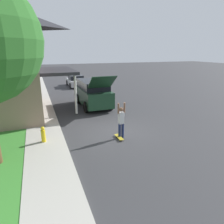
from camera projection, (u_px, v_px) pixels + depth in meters
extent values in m
plane|color=#333335|center=(114.00, 131.00, 10.98)|extent=(120.00, 120.00, 0.00)
cube|color=#ADA89E|center=(41.00, 109.00, 15.10)|extent=(1.80, 80.00, 0.10)
cube|color=#28282D|center=(54.00, 71.00, 14.26)|extent=(2.60, 5.07, 0.20)
cylinder|color=silver|center=(76.00, 94.00, 13.44)|extent=(0.16, 0.16, 2.70)
cube|color=#193823|center=(93.00, 96.00, 15.61)|extent=(1.92, 4.45, 1.13)
cube|color=black|center=(92.00, 84.00, 15.46)|extent=(1.76, 3.47, 0.62)
cylinder|color=black|center=(78.00, 99.00, 16.67)|extent=(0.24, 0.80, 0.80)
cylinder|color=black|center=(99.00, 97.00, 17.30)|extent=(0.24, 0.80, 0.80)
cylinder|color=black|center=(86.00, 107.00, 14.21)|extent=(0.24, 0.80, 0.80)
cylinder|color=black|center=(110.00, 105.00, 14.84)|extent=(0.24, 0.80, 0.80)
cube|color=#193823|center=(102.00, 82.00, 13.18)|extent=(1.69, 1.31, 0.93)
cube|color=#B7B7BC|center=(76.00, 82.00, 24.81)|extent=(1.78, 4.08, 0.68)
cube|color=black|center=(76.00, 77.00, 24.54)|extent=(1.57, 2.12, 0.53)
cylinder|color=black|center=(67.00, 83.00, 25.66)|extent=(0.20, 0.64, 0.64)
cylinder|color=black|center=(81.00, 82.00, 26.25)|extent=(0.20, 0.64, 0.64)
cylinder|color=black|center=(71.00, 86.00, 23.48)|extent=(0.20, 0.64, 0.64)
cylinder|color=black|center=(85.00, 85.00, 24.07)|extent=(0.20, 0.64, 0.64)
cylinder|color=#192347|center=(120.00, 131.00, 10.04)|extent=(0.13, 0.13, 0.77)
cylinder|color=#192347|center=(123.00, 130.00, 10.10)|extent=(0.13, 0.13, 0.77)
cube|color=silver|center=(121.00, 118.00, 9.87)|extent=(0.25, 0.20, 0.59)
sphere|color=brown|center=(121.00, 109.00, 9.74)|extent=(0.21, 0.21, 0.21)
cylinder|color=brown|center=(118.00, 109.00, 9.67)|extent=(0.09, 0.09, 0.52)
cylinder|color=brown|center=(124.00, 108.00, 9.78)|extent=(0.09, 0.09, 0.52)
cube|color=#A89323|center=(119.00, 137.00, 10.05)|extent=(0.22, 0.79, 0.02)
cylinder|color=silver|center=(115.00, 137.00, 10.25)|extent=(0.03, 0.06, 0.06)
cylinder|color=silver|center=(119.00, 136.00, 10.32)|extent=(0.03, 0.06, 0.06)
cylinder|color=silver|center=(119.00, 140.00, 9.81)|extent=(0.03, 0.06, 0.06)
cylinder|color=silver|center=(123.00, 140.00, 9.88)|extent=(0.03, 0.06, 0.06)
cylinder|color=gold|center=(43.00, 136.00, 9.43)|extent=(0.20, 0.20, 0.58)
sphere|color=gold|center=(43.00, 128.00, 9.32)|extent=(0.18, 0.18, 0.18)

